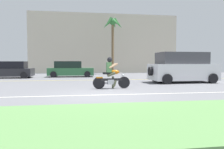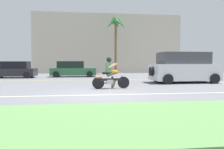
{
  "view_description": "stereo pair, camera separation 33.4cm",
  "coord_description": "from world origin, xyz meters",
  "px_view_note": "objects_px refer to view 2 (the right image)",
  "views": [
    {
      "loc": [
        -1.04,
        -8.97,
        1.33
      ],
      "look_at": [
        0.9,
        3.26,
        0.66
      ],
      "focal_mm": 35.27,
      "sensor_mm": 36.0,
      "label": 1
    },
    {
      "loc": [
        -0.71,
        -9.02,
        1.33
      ],
      "look_at": [
        0.9,
        3.26,
        0.66
      ],
      "focal_mm": 35.27,
      "sensor_mm": 36.0,
      "label": 2
    }
  ],
  "objects_px": {
    "motorcyclist": "(111,75)",
    "palm_tree_0": "(116,28)",
    "parked_car_1": "(73,69)",
    "suv_nearby": "(184,68)",
    "parked_car_0": "(14,70)"
  },
  "relations": [
    {
      "from": "motorcyclist",
      "to": "palm_tree_0",
      "type": "relative_size",
      "value": 0.29
    },
    {
      "from": "parked_car_0",
      "to": "parked_car_1",
      "type": "xyz_separation_m",
      "value": [
        5.04,
        0.71,
        0.01
      ]
    },
    {
      "from": "motorcyclist",
      "to": "parked_car_0",
      "type": "relative_size",
      "value": 0.51
    },
    {
      "from": "motorcyclist",
      "to": "parked_car_1",
      "type": "xyz_separation_m",
      "value": [
        -2.35,
        9.82,
        0.01
      ]
    },
    {
      "from": "parked_car_0",
      "to": "parked_car_1",
      "type": "bearing_deg",
      "value": 8.03
    },
    {
      "from": "motorcyclist",
      "to": "suv_nearby",
      "type": "xyz_separation_m",
      "value": [
        5.23,
        2.73,
        0.29
      ]
    },
    {
      "from": "parked_car_0",
      "to": "motorcyclist",
      "type": "bearing_deg",
      "value": -50.95
    },
    {
      "from": "suv_nearby",
      "to": "parked_car_1",
      "type": "relative_size",
      "value": 1.07
    },
    {
      "from": "parked_car_1",
      "to": "palm_tree_0",
      "type": "relative_size",
      "value": 0.65
    },
    {
      "from": "suv_nearby",
      "to": "parked_car_1",
      "type": "bearing_deg",
      "value": 136.91
    },
    {
      "from": "parked_car_1",
      "to": "palm_tree_0",
      "type": "height_order",
      "value": "palm_tree_0"
    },
    {
      "from": "parked_car_1",
      "to": "palm_tree_0",
      "type": "distance_m",
      "value": 8.01
    },
    {
      "from": "motorcyclist",
      "to": "parked_car_0",
      "type": "distance_m",
      "value": 11.73
    },
    {
      "from": "motorcyclist",
      "to": "parked_car_0",
      "type": "height_order",
      "value": "motorcyclist"
    },
    {
      "from": "motorcyclist",
      "to": "parked_car_1",
      "type": "distance_m",
      "value": 10.1
    }
  ]
}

